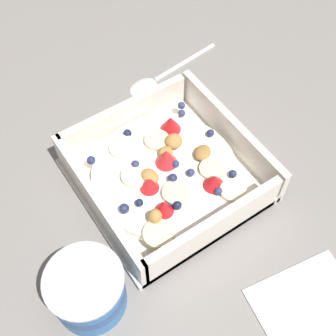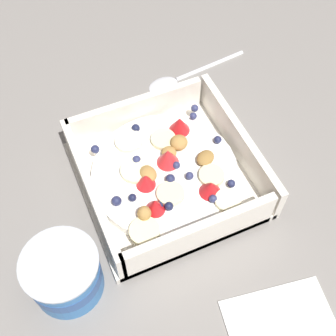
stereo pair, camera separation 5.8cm
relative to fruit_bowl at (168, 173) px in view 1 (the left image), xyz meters
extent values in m
plane|color=gray|center=(0.02, 0.00, -0.02)|extent=(2.40, 2.40, 0.00)
cube|color=white|center=(0.00, 0.00, -0.01)|extent=(0.21, 0.21, 0.01)
cube|color=white|center=(0.00, -0.10, 0.01)|extent=(0.21, 0.01, 0.06)
cube|color=white|center=(0.00, 0.10, 0.01)|extent=(0.21, 0.01, 0.06)
cube|color=white|center=(-0.10, 0.00, 0.01)|extent=(0.01, 0.19, 0.06)
cube|color=white|center=(0.10, 0.00, 0.01)|extent=(0.01, 0.19, 0.06)
cylinder|color=white|center=(0.00, 0.00, 0.00)|extent=(0.19, 0.19, 0.02)
cylinder|color=beige|center=(0.05, -0.01, 0.01)|extent=(0.05, 0.05, 0.01)
cylinder|color=beige|center=(-0.03, -0.05, 0.01)|extent=(0.03, 0.03, 0.01)
cylinder|color=beige|center=(-0.07, 0.06, 0.01)|extent=(0.05, 0.05, 0.01)
cylinder|color=#F4EAB7|center=(-0.07, -0.05, 0.01)|extent=(0.04, 0.04, 0.01)
cylinder|color=#F7EFC6|center=(0.06, 0.03, 0.01)|extent=(0.04, 0.04, 0.01)
cylinder|color=beige|center=(-0.04, 0.01, 0.01)|extent=(0.05, 0.05, 0.01)
cylinder|color=#F4EAB7|center=(0.01, 0.04, 0.01)|extent=(0.05, 0.05, 0.01)
cone|color=red|center=(-0.05, 0.04, 0.02)|extent=(0.03, 0.03, 0.02)
cone|color=red|center=(-0.05, -0.03, 0.02)|extent=(0.04, 0.04, 0.02)
cone|color=red|center=(0.05, -0.04, 0.02)|extent=(0.04, 0.04, 0.02)
cone|color=red|center=(0.01, 0.00, 0.02)|extent=(0.04, 0.04, 0.03)
cone|color=red|center=(-0.01, 0.03, 0.02)|extent=(0.04, 0.04, 0.02)
sphere|color=navy|center=(0.00, -0.01, 0.01)|extent=(0.01, 0.01, 0.01)
sphere|color=navy|center=(-0.06, -0.03, 0.01)|extent=(0.01, 0.01, 0.01)
sphere|color=navy|center=(0.08, -0.07, 0.01)|extent=(0.01, 0.01, 0.01)
sphere|color=navy|center=(0.03, 0.03, 0.01)|extent=(0.01, 0.01, 0.01)
sphere|color=#191E3D|center=(-0.05, 0.02, 0.01)|extent=(0.01, 0.01, 0.01)
sphere|color=#23284C|center=(0.01, -0.08, 0.01)|extent=(0.01, 0.01, 0.01)
sphere|color=#191E3D|center=(-0.02, 0.06, 0.01)|extent=(0.01, 0.01, 0.01)
sphere|color=#191E3D|center=(0.08, 0.01, 0.01)|extent=(0.01, 0.01, 0.01)
sphere|color=#23284C|center=(0.07, 0.08, 0.01)|extent=(0.01, 0.01, 0.01)
sphere|color=#23284C|center=(-0.05, -0.06, 0.01)|extent=(0.01, 0.01, 0.01)
sphere|color=#23284C|center=(-0.05, 0.03, 0.01)|extent=(0.01, 0.01, 0.01)
sphere|color=navy|center=(0.07, -0.07, 0.01)|extent=(0.01, 0.01, 0.01)
sphere|color=#23284C|center=(-0.02, 0.01, 0.01)|extent=(0.01, 0.01, 0.01)
sphere|color=#23284C|center=(-0.02, 0.08, 0.01)|extent=(0.01, 0.01, 0.01)
sphere|color=navy|center=(-0.02, -0.02, 0.01)|extent=(0.01, 0.01, 0.01)
ellipsoid|color=#AD7F42|center=(0.03, -0.03, 0.02)|extent=(0.03, 0.03, 0.02)
ellipsoid|color=#AD7F42|center=(0.02, -0.01, 0.01)|extent=(0.03, 0.03, 0.01)
ellipsoid|color=olive|center=(-0.01, -0.05, 0.01)|extent=(0.03, 0.03, 0.01)
ellipsoid|color=#AD7F42|center=(0.00, 0.03, 0.01)|extent=(0.03, 0.02, 0.01)
ellipsoid|color=#AD7F42|center=(-0.05, 0.05, 0.02)|extent=(0.02, 0.02, 0.02)
ellipsoid|color=silver|center=(0.16, -0.06, -0.01)|extent=(0.04, 0.05, 0.01)
cylinder|color=silver|center=(0.17, -0.15, -0.02)|extent=(0.02, 0.13, 0.01)
cylinder|color=#3370B7|center=(-0.09, 0.16, 0.01)|extent=(0.08, 0.08, 0.07)
cylinder|color=#2D5193|center=(-0.09, 0.16, 0.02)|extent=(0.08, 0.08, 0.02)
cylinder|color=#B7BCC6|center=(-0.09, 0.16, 0.05)|extent=(0.09, 0.09, 0.00)
cube|color=white|center=(-0.24, -0.04, -0.02)|extent=(0.14, 0.14, 0.01)
camera|label=1|loc=(-0.27, 0.18, 0.49)|focal=48.50mm
camera|label=2|loc=(-0.30, 0.13, 0.49)|focal=48.50mm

